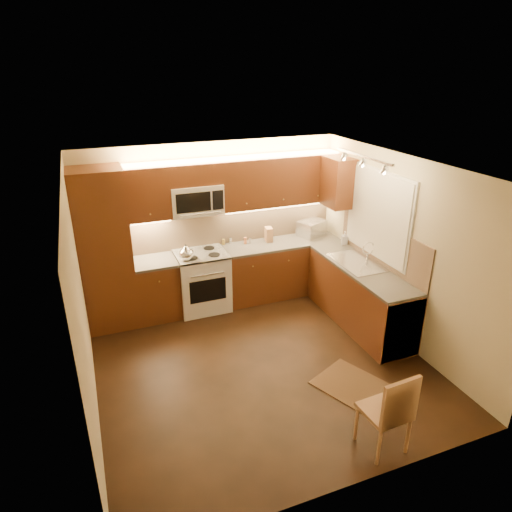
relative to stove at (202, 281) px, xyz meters
name	(u,v)px	position (x,y,z in m)	size (l,w,h in m)	color
floor	(261,363)	(0.30, -1.68, -0.46)	(4.00, 4.00, 0.01)	black
ceiling	(262,169)	(0.30, -1.68, 2.04)	(4.00, 4.00, 0.01)	beige
wall_back	(213,223)	(0.30, 0.32, 0.79)	(4.00, 0.01, 2.50)	#C2B48D
wall_front	(355,375)	(0.30, -3.67, 0.79)	(4.00, 0.01, 2.50)	#C2B48D
wall_left	(81,305)	(-1.70, -1.68, 0.79)	(0.01, 4.00, 2.50)	#C2B48D
wall_right	(401,251)	(2.30, -1.68, 0.79)	(0.01, 4.00, 2.50)	#C2B48D
pantry	(105,251)	(-1.35, 0.02, 0.69)	(0.70, 0.60, 2.30)	#4D2C10
base_cab_back_left	(157,289)	(-0.69, 0.02, -0.03)	(0.62, 0.60, 0.86)	#4D2C10
counter_back_left	(154,262)	(-0.69, 0.02, 0.42)	(0.62, 0.60, 0.04)	#383533
base_cab_back_right	(281,269)	(1.34, 0.02, -0.03)	(1.92, 0.60, 0.86)	#4D2C10
counter_back_right	(281,243)	(1.34, 0.02, 0.42)	(1.92, 0.60, 0.04)	#383533
base_cab_right	(359,297)	(2.00, -1.28, -0.03)	(0.60, 2.00, 0.86)	#4D2C10
counter_right	(362,268)	(2.00, -1.28, 0.42)	(0.60, 2.00, 0.04)	#383533
dishwasher	(389,320)	(2.00, -1.98, -0.03)	(0.58, 0.60, 0.84)	silver
backsplash_back	(235,224)	(0.65, 0.31, 0.74)	(3.30, 0.02, 0.60)	tan
backsplash_right	(382,244)	(2.29, -1.28, 0.74)	(0.02, 2.00, 0.60)	tan
upper_cab_back_left	(147,193)	(-0.69, 0.15, 1.42)	(0.62, 0.35, 0.75)	#4D2C10
upper_cab_back_right	(280,180)	(1.34, 0.15, 1.42)	(1.92, 0.35, 0.75)	#4D2C10
upper_cab_bridge	(194,173)	(0.00, 0.15, 1.63)	(0.76, 0.35, 0.31)	#4D2C10
upper_cab_right_corner	(338,182)	(2.12, -0.28, 1.42)	(0.35, 0.50, 0.75)	#4D2C10
stove	(202,281)	(0.00, 0.00, 0.00)	(0.76, 0.65, 0.92)	silver
microwave	(196,199)	(0.00, 0.14, 1.26)	(0.76, 0.38, 0.44)	silver
window_frame	(378,214)	(2.29, -1.12, 1.14)	(0.03, 1.44, 1.24)	silver
window_blinds	(377,214)	(2.27, -1.12, 1.14)	(0.02, 1.36, 1.16)	silver
sink	(357,258)	(2.00, -1.12, 0.52)	(0.52, 0.86, 0.15)	silver
faucet	(368,252)	(2.18, -1.12, 0.59)	(0.20, 0.04, 0.30)	silver
track_light_bar	(364,156)	(1.85, -1.27, 2.00)	(0.04, 1.20, 0.03)	silver
kettle	(186,252)	(-0.26, -0.17, 0.58)	(0.21, 0.21, 0.24)	silver
toaster_oven	(312,228)	(1.93, 0.12, 0.57)	(0.42, 0.32, 0.25)	silver
knife_block	(269,234)	(1.16, 0.14, 0.55)	(0.10, 0.17, 0.23)	#9A6E45
spice_jar_a	(230,240)	(0.55, 0.26, 0.49)	(0.04, 0.04, 0.10)	silver
spice_jar_b	(223,242)	(0.44, 0.26, 0.49)	(0.04, 0.04, 0.09)	olive
spice_jar_c	(250,241)	(0.84, 0.15, 0.49)	(0.04, 0.04, 0.09)	silver
spice_jar_d	(245,241)	(0.77, 0.17, 0.49)	(0.05, 0.05, 0.10)	#A45731
soap_bottle	(345,238)	(2.23, -0.41, 0.54)	(0.09, 0.10, 0.21)	silver
rug	(359,389)	(1.19, -2.58, -0.45)	(0.67, 1.00, 0.01)	black
dining_chair	(385,409)	(0.90, -3.38, 0.00)	(0.41, 0.41, 0.93)	#9A6E45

